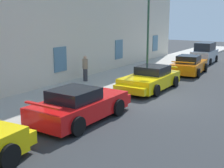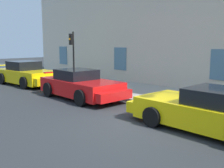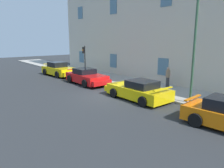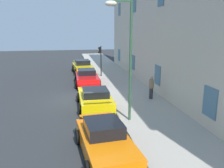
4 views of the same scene
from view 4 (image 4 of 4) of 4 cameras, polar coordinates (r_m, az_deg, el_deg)
ground_plane at (r=17.57m, az=-8.41°, el=-3.70°), size 80.00×80.00×0.00m
sidewalk at (r=18.18m, az=4.92°, el=-2.78°), size 60.00×4.02×0.14m
building_facade at (r=18.78m, az=16.30°, el=16.71°), size 34.55×3.58×12.70m
sportscar_red_lead at (r=27.35m, az=-7.01°, el=3.94°), size 4.99×2.49×1.50m
sportscar_yellow_flank at (r=21.75m, az=-6.06°, el=1.39°), size 4.79×2.25×1.37m
sportscar_white_middle at (r=15.73m, az=-4.25°, el=-3.42°), size 4.80×2.25×1.32m
sportscar_tail_end at (r=9.76m, az=-1.40°, el=-14.30°), size 4.75×2.34×1.38m
traffic_light at (r=24.77m, az=-2.88°, el=6.92°), size 0.22×0.36×3.18m
street_lamp at (r=12.28m, az=2.81°, el=10.52°), size 0.44×1.42×6.45m
pedestrian_admiring at (r=17.11m, az=9.50°, el=-0.82°), size 0.44×0.44×1.63m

